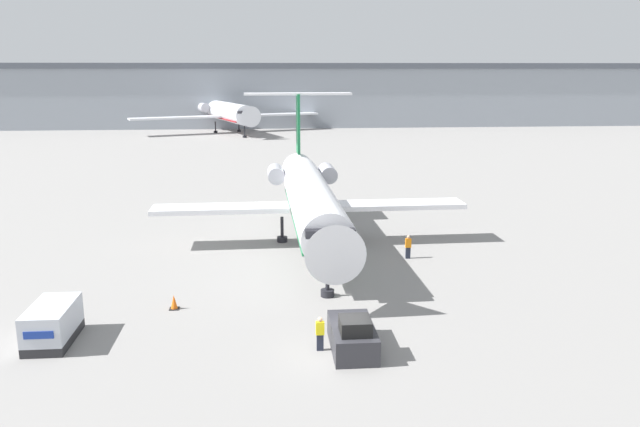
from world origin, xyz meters
name	(u,v)px	position (x,y,z in m)	size (l,w,h in m)	color
ground_plane	(344,354)	(0.00, 0.00, 0.00)	(600.00, 600.00, 0.00)	gray
terminal_building	(281,95)	(0.00, 120.00, 7.10)	(180.00, 16.80, 14.15)	#8C939E
airplane_main	(311,197)	(-0.27, 18.72, 3.64)	(23.56, 28.88, 10.83)	white
pushback_tug	(353,335)	(0.43, 0.43, 0.72)	(2.01, 4.07, 1.92)	#2D2D33
luggage_cart	(52,324)	(-13.98, 2.53, 0.94)	(1.93, 3.72, 1.89)	#232326
worker_near_tug	(320,333)	(-1.10, 0.50, 0.87)	(0.40, 0.24, 1.67)	#232838
worker_by_wing	(408,246)	(6.29, 14.57, 0.87)	(0.40, 0.24, 1.67)	#232838
traffic_cone_left	(174,302)	(-8.74, 6.35, 0.39)	(0.53, 0.53, 0.82)	black
airplane_parked_far_left	(228,112)	(-11.39, 104.11, 4.25)	(38.36, 28.97, 11.31)	silver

